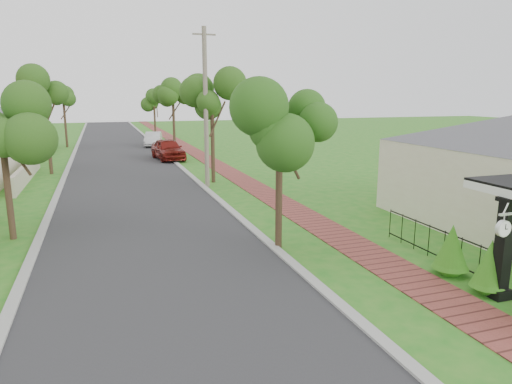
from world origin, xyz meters
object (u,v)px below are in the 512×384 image
parked_car_red (168,149)px  utility_pole (206,108)px  porch_post (503,254)px  station_clock (504,227)px  near_tree (280,129)px  parked_car_white (153,139)px

parked_car_red → utility_pole: size_ratio=0.56×
porch_post → parked_car_red: bearing=98.7°
porch_post → utility_pole: (-3.65, 15.89, 3.08)m
parked_car_red → station_clock: 27.83m
near_tree → station_clock: near_tree is taller
near_tree → station_clock: 6.75m
parked_car_red → utility_pole: bearing=-93.7°
porch_post → near_tree: bearing=125.3°
porch_post → station_clock: 1.06m
porch_post → utility_pole: size_ratio=0.30×
station_clock → parked_car_red: bearing=97.5°
parked_car_white → station_clock: 37.79m
parked_car_white → utility_pole: size_ratio=0.49×
station_clock → utility_pole: bearing=100.9°
near_tree → parked_car_white: bearing=90.8°
porch_post → near_tree: size_ratio=0.52×
parked_car_red → utility_pole: utility_pole is taller
parked_car_red → near_tree: (0.43, -21.93, 3.04)m
porch_post → near_tree: (-3.72, 5.24, 2.71)m
porch_post → utility_pole: bearing=102.9°
utility_pole → near_tree: bearing=-90.4°
near_tree → utility_pole: bearing=89.6°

